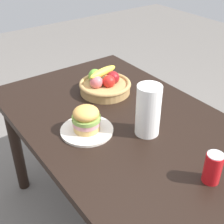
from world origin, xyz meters
TOP-DOWN VIEW (x-y plane):
  - ground_plane at (0.00, 0.00)m, footprint 8.00×8.00m
  - dining_table at (0.00, 0.00)m, footprint 1.40×0.90m
  - plate at (-0.02, -0.19)m, footprint 0.25×0.25m
  - sandwich at (-0.02, -0.19)m, footprint 0.13×0.13m
  - soda_can at (0.52, 0.02)m, footprint 0.07×0.07m
  - fruit_basket at (-0.28, 0.09)m, footprint 0.29×0.29m
  - paper_towel_roll at (0.15, 0.02)m, footprint 0.11×0.11m

SIDE VIEW (x-z plane):
  - ground_plane at x=0.00m, z-range 0.00..0.00m
  - dining_table at x=0.00m, z-range 0.27..1.02m
  - plate at x=-0.02m, z-range 0.75..0.76m
  - fruit_basket at x=-0.28m, z-range 0.73..0.86m
  - soda_can at x=0.52m, z-range 0.75..0.88m
  - sandwich at x=-0.02m, z-range 0.76..0.88m
  - paper_towel_roll at x=0.15m, z-range 0.75..0.99m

